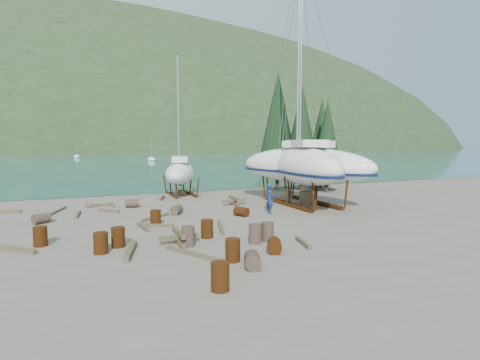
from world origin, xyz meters
name	(u,v)px	position (x,y,z in m)	size (l,w,h in m)	color
ground	(224,226)	(0.00, 0.00, 0.00)	(600.00, 600.00, 0.00)	#62594D
bay_water	(89,149)	(0.00, 315.00, 0.01)	(700.00, 700.00, 0.00)	#176677
far_hill	(89,149)	(0.00, 320.00, 0.00)	(800.00, 360.00, 110.00)	#213118
far_house_center	(52,147)	(-20.00, 190.00, 2.92)	(6.60, 5.60, 5.60)	beige
far_house_right	(153,147)	(30.00, 190.00, 2.92)	(6.60, 5.60, 5.60)	beige
cypress_near_right	(302,130)	(12.50, 12.00, 5.79)	(3.60, 3.60, 10.00)	black
cypress_mid_right	(327,139)	(14.00, 10.00, 4.92)	(3.06, 3.06, 8.50)	black
cypress_back_left	(278,122)	(11.00, 14.00, 6.66)	(4.14, 4.14, 11.50)	black
cypress_far_right	(322,137)	(15.50, 13.00, 5.21)	(3.24, 3.24, 9.00)	black
moored_boat_mid	(151,159)	(10.00, 80.00, 0.39)	(2.00, 5.00, 6.05)	white
moored_boat_far	(77,157)	(-8.00, 110.00, 0.39)	(2.00, 5.00, 6.05)	white
large_sailboat_near	(301,165)	(7.78, 4.55, 2.95)	(5.48, 12.05, 18.31)	white
large_sailboat_far	(304,165)	(8.18, 4.85, 2.92)	(7.59, 11.65, 17.85)	white
small_sailboat_shore	(180,173)	(0.94, 13.21, 1.98)	(4.95, 7.87, 12.03)	white
worker	(270,199)	(4.07, 2.37, 0.98)	(0.71, 0.47, 1.96)	navy
drum_0	(118,237)	(-5.67, -1.99, 0.44)	(0.58, 0.58, 0.88)	#542B0E
drum_1	(252,260)	(-1.46, -6.79, 0.29)	(0.58, 0.58, 0.88)	#2D2823
drum_3	(220,277)	(-3.25, -8.30, 0.44)	(0.58, 0.58, 0.88)	#542B0E
drum_5	(268,231)	(0.80, -3.62, 0.44)	(0.58, 0.58, 0.88)	#2D2823
drum_6	(241,212)	(2.04, 2.32, 0.29)	(0.58, 0.58, 0.88)	#542B0E
drum_7	(233,250)	(-1.82, -5.79, 0.44)	(0.58, 0.58, 0.88)	#542B0E
drum_8	(40,236)	(-8.81, -0.49, 0.44)	(0.58, 0.58, 0.88)	#542B0E
drum_9	(132,203)	(-3.82, 8.26, 0.29)	(0.58, 0.58, 0.88)	#2D2823
drum_10	(207,229)	(-1.60, -1.98, 0.44)	(0.58, 0.58, 0.88)	#542B0E
drum_11	(177,210)	(-1.51, 4.51, 0.29)	(0.58, 0.58, 0.88)	#2D2823
drum_12	(274,246)	(0.21, -5.39, 0.29)	(0.58, 0.58, 0.88)	#542B0E
drum_13	(101,243)	(-6.42, -2.72, 0.44)	(0.58, 0.58, 0.88)	#542B0E
drum_14	(156,218)	(-3.38, 1.67, 0.44)	(0.58, 0.58, 0.88)	#542B0E
drum_15	(41,218)	(-9.21, 4.78, 0.29)	(0.58, 0.58, 0.88)	#2D2823
drum_16	(188,236)	(-2.82, -3.02, 0.44)	(0.58, 0.58, 0.88)	#2D2823
drum_17	(255,234)	(0.08, -3.79, 0.44)	(0.58, 0.58, 0.88)	#2D2823
timber_0	(101,205)	(-5.84, 9.79, 0.07)	(0.14, 2.57, 0.14)	brown
timber_2	(4,212)	(-11.75, 9.26, 0.09)	(0.19, 2.12, 0.19)	brown
timber_3	(194,254)	(-2.99, -4.58, 0.07)	(0.15, 3.27, 0.15)	brown
timber_4	(157,225)	(-3.38, 1.36, 0.09)	(0.17, 1.82, 0.17)	brown
timber_5	(221,227)	(-0.32, -0.36, 0.08)	(0.16, 3.01, 0.16)	brown
timber_6	(162,198)	(-1.11, 11.34, 0.10)	(0.19, 2.02, 0.19)	brown
timber_7	(303,243)	(1.98, -4.82, 0.09)	(0.17, 1.76, 0.17)	brown
timber_8	(108,211)	(-5.50, 7.01, 0.09)	(0.19, 1.72, 0.19)	brown
timber_9	(100,205)	(-5.91, 9.66, 0.08)	(0.15, 2.10, 0.15)	brown
timber_11	(155,217)	(-3.03, 3.64, 0.08)	(0.15, 2.53, 0.15)	brown
timber_12	(143,227)	(-4.12, 1.23, 0.08)	(0.17, 2.05, 0.17)	brown
timber_14	(9,249)	(-9.98, -0.76, 0.09)	(0.18, 3.00, 0.18)	brown
timber_15	(58,211)	(-8.56, 8.38, 0.07)	(0.15, 2.90, 0.15)	brown
timber_16	(130,251)	(-5.31, -3.19, 0.11)	(0.23, 2.49, 0.23)	brown
timber_17	(78,214)	(-7.33, 6.48, 0.08)	(0.16, 2.22, 0.16)	brown
timber_pile_fore	(179,237)	(-3.12, -2.52, 0.30)	(1.80, 1.80, 0.60)	brown
timber_pile_aft	(234,201)	(3.23, 6.43, 0.30)	(1.80, 1.80, 0.60)	brown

